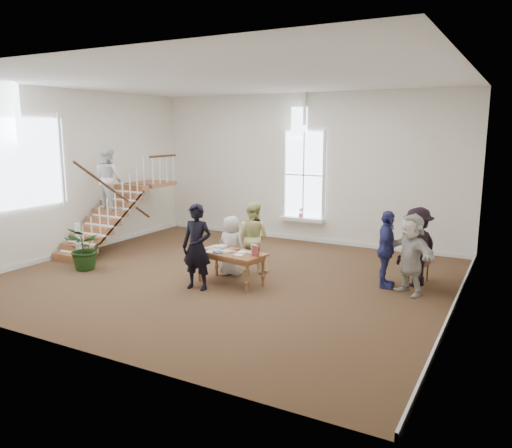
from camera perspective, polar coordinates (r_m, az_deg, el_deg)
The scene contains 12 objects.
ground at distance 11.84m, azimuth -3.22°, elevation -6.06°, with size 10.00×10.00×0.00m, color #432D1A.
room_shell at distance 15.54m, azimuth 5.30°, elevation -0.49°, with size 10.49×10.00×10.00m.
staircase at distance 14.75m, azimuth -16.25°, elevation 3.31°, with size 1.10×4.10×2.92m.
library_table at distance 11.18m, azimuth -2.99°, elevation -3.61°, with size 1.67×1.01×0.80m.
police_officer at distance 10.81m, azimuth -6.77°, elevation -2.62°, with size 0.68×0.45×1.87m, color black.
elderly_woman at distance 11.83m, azimuth -2.85°, elevation -2.50°, with size 0.70×0.45×1.43m, color beige.
person_yellow at distance 12.07m, azimuth -0.41°, elevation -1.50°, with size 0.84×0.65×1.72m, color #D6D385.
woman_cluster_a at distance 11.23m, azimuth 14.66°, elevation -2.82°, with size 1.00×0.42×1.71m, color navy.
woman_cluster_b at distance 11.55m, azimuth 17.92°, elevation -2.50°, with size 1.14×0.65×1.76m, color black.
woman_cluster_c at distance 10.93m, azimuth 17.27°, elevation -3.30°, with size 1.60×0.51×1.72m, color beige.
floor_plant at distance 12.98m, azimuth -18.87°, elevation -2.65°, with size 0.98×0.85×1.09m, color black.
side_chair at distance 12.03m, azimuth 18.25°, elevation -3.92°, with size 0.45×0.45×0.89m.
Camera 1 is at (5.98, -9.63, 3.43)m, focal length 35.00 mm.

